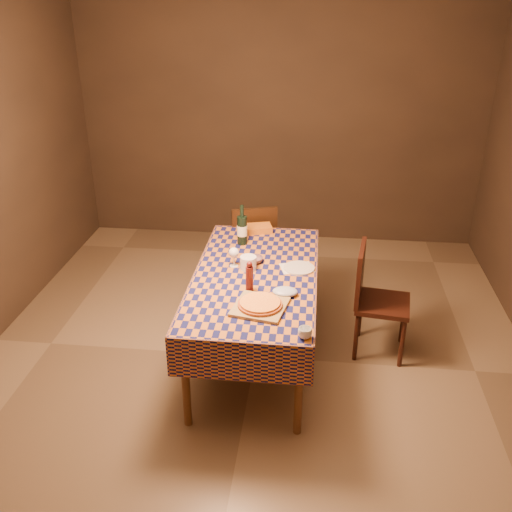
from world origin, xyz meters
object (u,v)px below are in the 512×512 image
Objects in this scene: white_plate at (299,268)px; wine_bottle at (242,230)px; pizza at (260,304)px; dining_table at (255,283)px; bowl at (254,260)px; chair_right at (373,295)px; chair_far at (252,244)px; cutting_board at (260,307)px.

wine_bottle is at bearing 139.95° from white_plate.
pizza is at bearing -111.30° from white_plate.
dining_table is 7.63× the size of white_plate.
bowl is 0.15× the size of chair_right.
white_plate is (0.24, 0.62, -0.03)m from pizza.
bowl is 0.15× the size of chair_far.
chair_far reaches higher than pizza.
chair_right is at bearing -16.52° from wine_bottle.
chair_far is at bearing 87.39° from wine_bottle.
chair_right reaches higher than dining_table.
chair_far is at bearing 97.81° from dining_table.
chair_far is 1.38m from chair_right.
cutting_board is at bearing -80.36° from bowl.
white_plate is at bearing 20.74° from dining_table.
cutting_board is 2.43× the size of bowl.
cutting_board is (0.09, -0.50, 0.09)m from dining_table.
pizza is at bearing -76.00° from wine_bottle.
bowl is (-0.03, 0.20, 0.10)m from dining_table.
dining_table is 5.34× the size of cutting_board.
wine_bottle is at bearing 107.52° from dining_table.
chair_right is at bearing 9.07° from white_plate.
white_plate is at bearing -170.93° from chair_right.
dining_table is 0.61m from wine_bottle.
cutting_board is 1.13m from chair_right.
bowl is at bearing -82.41° from chair_far.
wine_bottle reaches higher than cutting_board.
wine_bottle reaches higher than bowl.
pizza reaches higher than white_plate.
white_plate is at bearing 68.70° from cutting_board.
wine_bottle reaches higher than chair_right.
dining_table is 0.23m from bowl.
dining_table is 0.51m from cutting_board.
wine_bottle is at bearing -92.61° from chair_far.
pizza is 0.40× the size of chair_far.
white_plate is (0.36, -0.08, -0.02)m from bowl.
chair_far is (-0.24, 1.58, -0.28)m from pizza.
pizza reaches higher than bowl.
chair_far reaches higher than cutting_board.
pizza is 1.14m from chair_right.
bowl is at bearing 99.64° from pizza.
chair_right is (0.84, 0.72, -0.26)m from cutting_board.
dining_table is at bearing -159.26° from white_plate.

